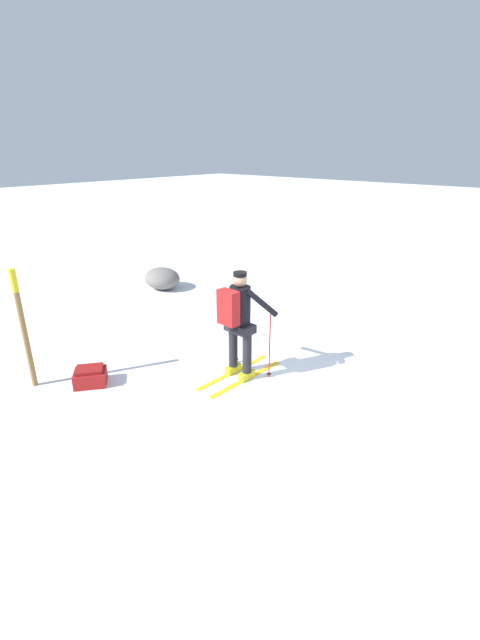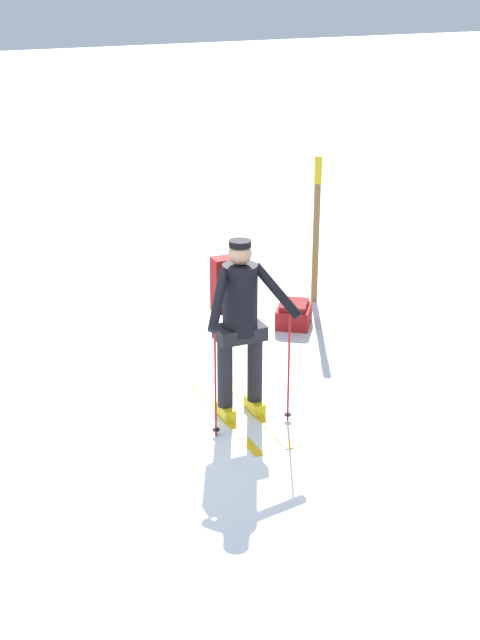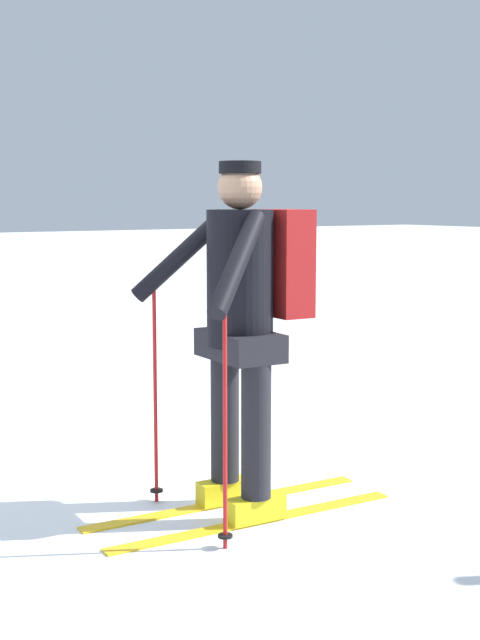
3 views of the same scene
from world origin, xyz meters
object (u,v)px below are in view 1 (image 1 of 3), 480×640
at_px(dropped_backpack, 90,376).
at_px(trail_marker, 22,321).
at_px(rock_boulder, 162,278).
at_px(skier, 239,318).

relative_size(dropped_backpack, trail_marker, 0.33).
xyz_separation_m(dropped_backpack, rock_boulder, (3.07, -3.97, 0.14)).
bearing_deg(trail_marker, rock_boulder, -62.14).
bearing_deg(trail_marker, skier, -133.71).
bearing_deg(rock_boulder, trail_marker, 117.86).
relative_size(skier, dropped_backpack, 2.84).
bearing_deg(rock_boulder, skier, 154.95).
bearing_deg(dropped_backpack, skier, -132.55).
relative_size(skier, trail_marker, 0.93).
bearing_deg(skier, rock_boulder, -25.05).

